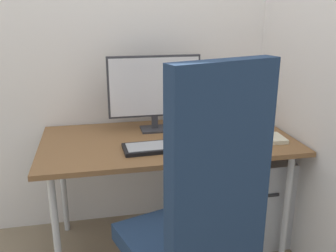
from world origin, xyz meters
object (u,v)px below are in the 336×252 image
object	(u,v)px
monitor	(154,89)
notebook	(274,138)
keyboard	(166,146)
mouse	(235,139)
office_chair	(198,219)
filing_cabinet	(242,194)
pen_holder	(225,120)

from	to	relation	value
monitor	notebook	bearing A→B (deg)	-27.55
keyboard	mouse	world-z (taller)	mouse
office_chair	mouse	size ratio (longest dim) A/B	15.34
office_chair	keyboard	xyz separation A→B (m)	(-0.00, 0.62, 0.08)
office_chair	filing_cabinet	world-z (taller)	office_chair
office_chair	notebook	size ratio (longest dim) A/B	8.18
filing_cabinet	monitor	xyz separation A→B (m)	(-0.54, 0.15, 0.69)
mouse	pen_holder	xyz separation A→B (m)	(0.03, 0.27, 0.03)
office_chair	filing_cabinet	size ratio (longest dim) A/B	2.26
mouse	notebook	size ratio (longest dim) A/B	0.53
mouse	notebook	world-z (taller)	mouse
keyboard	notebook	size ratio (longest dim) A/B	2.99
office_chair	filing_cabinet	xyz separation A→B (m)	(0.53, 0.79, -0.36)
filing_cabinet	pen_holder	xyz separation A→B (m)	(-0.11, 0.10, 0.48)
monitor	pen_holder	bearing A→B (deg)	-7.09
mouse	notebook	distance (m)	0.23
keyboard	pen_holder	world-z (taller)	pen_holder
office_chair	mouse	xyz separation A→B (m)	(0.40, 0.63, 0.09)
monitor	notebook	xyz separation A→B (m)	(0.64, -0.33, -0.25)
filing_cabinet	mouse	world-z (taller)	mouse
office_chair	keyboard	world-z (taller)	office_chair
filing_cabinet	mouse	size ratio (longest dim) A/B	6.78
monitor	keyboard	size ratio (longest dim) A/B	1.20
keyboard	pen_holder	size ratio (longest dim) A/B	2.83
keyboard	pen_holder	xyz separation A→B (m)	(0.43, 0.28, 0.04)
office_chair	pen_holder	distance (m)	1.00
office_chair	notebook	world-z (taller)	office_chair
notebook	filing_cabinet	bearing A→B (deg)	119.72
monitor	mouse	world-z (taller)	monitor
mouse	notebook	xyz separation A→B (m)	(0.23, -0.01, -0.01)
mouse	filing_cabinet	bearing A→B (deg)	67.98
mouse	office_chair	bearing A→B (deg)	-104.82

